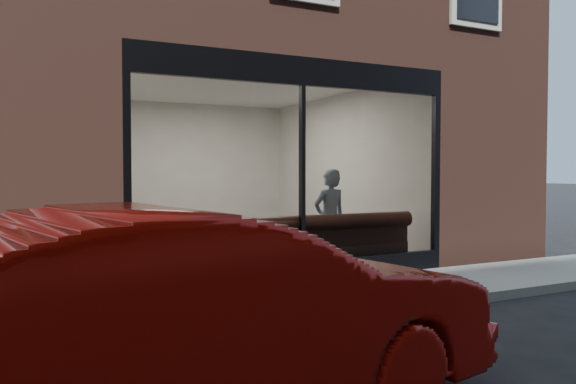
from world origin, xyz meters
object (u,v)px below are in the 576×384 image
cafe_chair_right (319,244)px  cafe_chair_left (160,251)px  cafe_table_right (292,220)px  cafe_table_left (169,227)px  person (330,220)px  banquette (290,262)px  parked_car (189,322)px

cafe_chair_right → cafe_chair_left: bearing=14.7°
cafe_table_right → cafe_chair_left: (-2.08, 0.81, -0.50)m
cafe_table_left → cafe_table_right: bearing=7.0°
cafe_table_left → cafe_chair_left: bearing=83.2°
cafe_table_right → cafe_chair_right: cafe_table_right is taller
person → cafe_chair_right: size_ratio=4.00×
banquette → person: 1.04m
person → cafe_table_right: (-0.23, 0.89, -0.07)m
person → cafe_table_right: size_ratio=2.95×
person → cafe_table_left: bearing=-20.2°
person → parked_car: bearing=45.0°
cafe_chair_right → parked_car: parked_car is taller
cafe_table_right → cafe_chair_left: bearing=158.7°
cafe_table_right → banquette: bearing=-118.2°
cafe_table_left → cafe_chair_right: (2.99, 0.67, -0.50)m
cafe_table_left → cafe_chair_right: cafe_table_left is taller
cafe_chair_left → banquette: bearing=131.7°
banquette → cafe_table_left: (-1.61, 0.85, 0.52)m
parked_car → cafe_table_right: bearing=-43.3°
banquette → cafe_chair_right: size_ratio=9.89×
banquette → parked_car: parked_car is taller
banquette → parked_car: bearing=-123.3°
cafe_chair_left → person: bearing=147.9°
cafe_table_right → parked_car: size_ratio=0.13×
cafe_table_right → cafe_table_left: bearing=-173.0°
cafe_table_left → cafe_chair_right: size_ratio=1.65×
cafe_table_left → cafe_table_right: (2.21, 0.27, 0.00)m
cafe_table_left → cafe_chair_right: 3.10m
cafe_table_right → parked_car: bearing=-122.3°
cafe_chair_left → cafe_chair_right: bearing=176.0°
cafe_chair_left → cafe_chair_right: cafe_chair_left is taller
banquette → cafe_chair_right: (1.37, 1.52, 0.01)m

